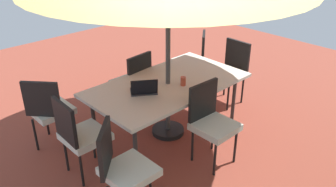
% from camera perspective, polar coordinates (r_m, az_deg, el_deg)
% --- Properties ---
extents(ground_plane, '(10.00, 10.00, 0.02)m').
position_cam_1_polar(ground_plane, '(4.90, 0.00, -6.40)').
color(ground_plane, brown).
extents(dining_table, '(2.08, 1.13, 0.75)m').
position_cam_1_polar(dining_table, '(4.54, 0.00, 1.17)').
color(dining_table, silver).
rests_on(dining_table, ground_plane).
extents(chair_north, '(0.46, 0.47, 0.98)m').
position_cam_1_polar(chair_north, '(4.13, 7.06, -4.31)').
color(chair_north, silver).
rests_on(chair_north, ground_plane).
extents(chair_south, '(0.47, 0.48, 0.98)m').
position_cam_1_polar(chair_south, '(5.10, -5.66, 2.12)').
color(chair_south, silver).
rests_on(chair_south, ground_plane).
extents(chair_southeast, '(0.59, 0.59, 0.98)m').
position_cam_1_polar(chair_southeast, '(4.59, -18.76, -2.28)').
color(chair_southeast, silver).
rests_on(chair_southeast, ground_plane).
extents(chair_east, '(0.47, 0.46, 0.98)m').
position_cam_1_polar(chair_east, '(3.98, -14.14, -6.29)').
color(chair_east, silver).
rests_on(chair_east, ground_plane).
extents(chair_west, '(0.46, 0.46, 0.98)m').
position_cam_1_polar(chair_west, '(5.53, 10.10, 3.88)').
color(chair_west, silver).
rests_on(chair_west, ground_plane).
extents(chair_southwest, '(0.58, 0.58, 0.98)m').
position_cam_1_polar(chair_southwest, '(5.92, 4.23, 5.81)').
color(chair_southwest, silver).
rests_on(chair_southwest, ground_plane).
extents(chair_northeast, '(0.59, 0.59, 0.98)m').
position_cam_1_polar(chair_northeast, '(3.44, -7.42, -11.61)').
color(chair_northeast, silver).
rests_on(chair_northeast, ground_plane).
extents(laptop, '(0.40, 0.38, 0.21)m').
position_cam_1_polar(laptop, '(4.25, -3.94, 0.61)').
color(laptop, '#2D2D33').
rests_on(laptop, dining_table).
extents(cup, '(0.07, 0.07, 0.11)m').
position_cam_1_polar(cup, '(4.45, 2.48, 2.02)').
color(cup, '#CC4C33').
rests_on(cup, dining_table).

